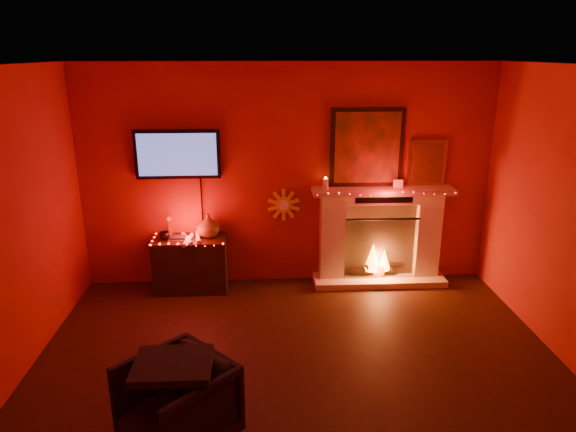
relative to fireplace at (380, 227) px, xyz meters
name	(u,v)px	position (x,y,z in m)	size (l,w,h in m)	color
room	(306,254)	(-1.14, -2.39, 0.63)	(5.00, 5.00, 5.00)	black
fireplace	(380,227)	(0.00, 0.00, 0.00)	(1.72, 0.40, 2.18)	beige
tv	(178,155)	(-2.44, 0.06, 0.92)	(1.00, 0.07, 1.24)	black
sunburst_clock	(284,205)	(-1.19, 0.09, 0.28)	(0.40, 0.03, 0.40)	yellow
console_table	(192,260)	(-2.32, -0.13, -0.34)	(0.87, 0.53, 0.95)	black
armchair	(177,403)	(-2.12, -2.74, -0.40)	(0.70, 0.72, 0.66)	black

